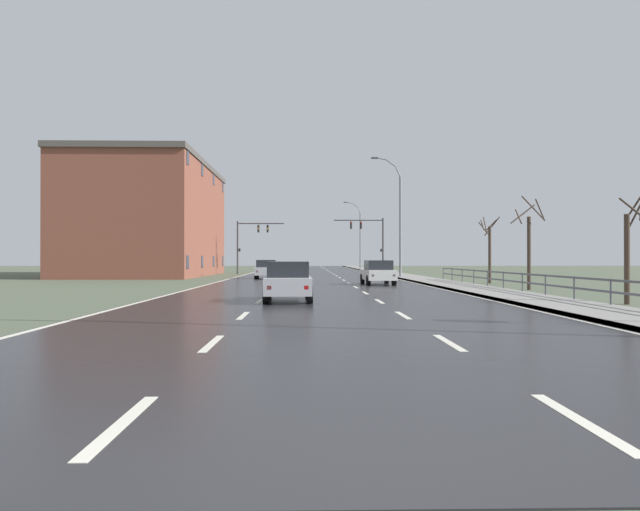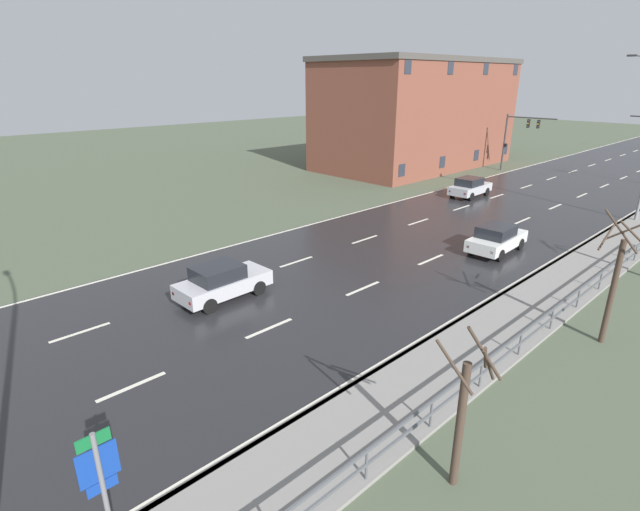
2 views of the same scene
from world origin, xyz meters
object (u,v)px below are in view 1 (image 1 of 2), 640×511
street_lamp_midground (398,219)px  brick_building (150,220)px  car_far_left (288,281)px  car_near_right (378,272)px  car_far_right (266,269)px  traffic_signal_left (249,238)px  street_lamp_distant (359,236)px  traffic_signal_right (371,235)px

street_lamp_midground → brick_building: (-23.37, 7.25, 0.40)m
car_far_left → car_near_right: size_ratio=0.99×
car_far_right → car_far_left: bearing=-85.4°
street_lamp_midground → brick_building: brick_building is taller
traffic_signal_left → car_near_right: traffic_signal_left is taller
car_near_right → car_far_left: bearing=-113.1°
traffic_signal_left → car_far_left: 38.85m
street_lamp_midground → car_far_left: (-8.64, -26.77, -4.32)m
traffic_signal_left → car_far_left: bearing=-81.9°
street_lamp_distant → brick_building: size_ratio=0.47×
street_lamp_midground → brick_building: size_ratio=0.48×
traffic_signal_left → car_far_right: bearing=-78.2°
street_lamp_midground → car_near_right: size_ratio=2.52×
street_lamp_distant → car_near_right: (-3.35, -49.85, -4.25)m
car_far_right → brick_building: brick_building is taller
street_lamp_distant → traffic_signal_right: (-0.88, -23.72, -0.79)m
brick_building → street_lamp_midground: bearing=-17.2°
traffic_signal_left → brick_building: (-9.31, -4.32, 1.61)m
car_far_left → car_far_right: size_ratio=1.00×
car_far_right → traffic_signal_right: bearing=54.2°
car_far_left → street_lamp_midground: bearing=70.6°
car_far_left → car_far_right: bearing=94.5°
traffic_signal_right → car_far_right: 18.78m
brick_building → street_lamp_distant: bearing=52.1°
car_far_left → car_near_right: same height
street_lamp_distant → car_near_right: 50.14m
traffic_signal_right → car_far_right: (-10.41, -15.24, -3.46)m
traffic_signal_right → traffic_signal_left: size_ratio=1.09×
traffic_signal_right → car_far_right: bearing=-124.3°
street_lamp_midground → car_far_right: (-11.30, -1.69, -4.32)m
car_near_right → brick_building: size_ratio=0.19×
car_far_right → car_near_right: 13.47m
traffic_signal_right → car_near_right: bearing=-95.4°
car_near_right → brick_building: bearing=132.6°
street_lamp_distant → car_far_left: street_lamp_distant is taller
traffic_signal_right → car_near_right: (-2.47, -26.12, -3.46)m
street_lamp_midground → street_lamp_distant: 37.27m
street_lamp_midground → car_far_left: bearing=-107.9°
street_lamp_distant → traffic_signal_right: street_lamp_distant is taller
car_far_left → brick_building: 37.38m
street_lamp_distant → car_far_right: (-11.30, -38.97, -4.25)m
street_lamp_midground → car_far_right: size_ratio=2.54×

